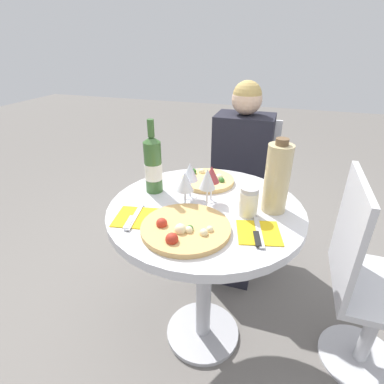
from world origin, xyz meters
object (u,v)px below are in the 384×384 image
Objects in this scene: pizza_large at (185,228)px; tall_carafe at (277,178)px; dining_table at (205,236)px; seated_diner at (237,193)px; chair_empty_side at (368,286)px; chair_behind_diner at (241,192)px; wine_bottle at (153,165)px.

pizza_large is 1.09× the size of tall_carafe.
dining_table is 0.39m from tall_carafe.
chair_empty_side is at bearing 140.54° from seated_diner.
tall_carafe reaches higher than dining_table.
pizza_large is at bearing -68.10° from chair_empty_side.
chair_empty_side is at bearing 21.90° from pizza_large.
pizza_large is (-0.06, -0.98, 0.33)m from chair_behind_diner.
chair_behind_diner is at bearing 68.26° from wine_bottle.
wine_bottle reaches higher than chair_empty_side.
seated_diner is at bearing 87.04° from dining_table.
seated_diner is 3.65× the size of wine_bottle.
seated_diner is (-0.00, -0.15, 0.07)m from chair_behind_diner.
chair_empty_side is at bearing 4.72° from tall_carafe.
pizza_large is at bearing -47.79° from wine_bottle.
seated_diner reaches higher than tall_carafe.
dining_table is 0.81m from chair_behind_diner.
tall_carafe is at bearing 107.42° from chair_behind_diner.
tall_carafe is (0.52, -0.01, 0.01)m from wine_bottle.
tall_carafe reaches higher than pizza_large.
dining_table is 2.72× the size of tall_carafe.
pizza_large is (-0.71, -0.29, 0.33)m from chair_empty_side.
chair_behind_diner is (0.03, 0.79, -0.17)m from dining_table.
chair_empty_side is 2.87× the size of wine_bottle.
seated_diner reaches higher than chair_empty_side.
seated_diner reaches higher than pizza_large.
chair_behind_diner is 0.89m from tall_carafe.
wine_bottle is at bearing 179.35° from tall_carafe.
dining_table is at bearing 87.62° from chair_behind_diner.
chair_empty_side reaches higher than dining_table.
tall_carafe is (0.23, -0.58, 0.39)m from seated_diner.
dining_table is 0.86× the size of chair_behind_diner.
tall_carafe is (0.26, 0.06, 0.29)m from dining_table.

